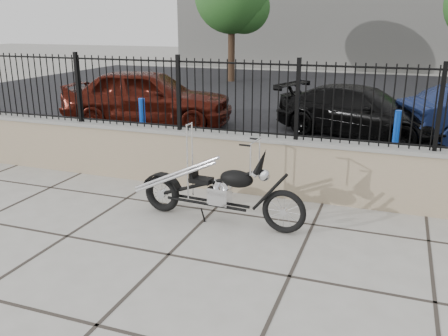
% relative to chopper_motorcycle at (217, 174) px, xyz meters
% --- Properties ---
extents(ground_plane, '(90.00, 90.00, 0.00)m').
position_rel_chopper_motorcycle_xyz_m(ground_plane, '(-0.19, -1.16, -0.70)').
color(ground_plane, '#99968E').
rests_on(ground_plane, ground).
extents(parking_lot, '(30.00, 30.00, 0.00)m').
position_rel_chopper_motorcycle_xyz_m(parking_lot, '(-0.19, 11.34, -0.70)').
color(parking_lot, black).
rests_on(parking_lot, ground).
extents(retaining_wall, '(14.00, 0.36, 0.96)m').
position_rel_chopper_motorcycle_xyz_m(retaining_wall, '(-0.19, 1.34, -0.22)').
color(retaining_wall, gray).
rests_on(retaining_wall, ground_plane).
extents(iron_fence, '(14.00, 0.08, 1.20)m').
position_rel_chopper_motorcycle_xyz_m(iron_fence, '(-0.19, 1.34, 0.86)').
color(iron_fence, black).
rests_on(iron_fence, retaining_wall).
extents(chopper_motorcycle, '(2.37, 0.58, 1.41)m').
position_rel_chopper_motorcycle_xyz_m(chopper_motorcycle, '(0.00, 0.00, 0.00)').
color(chopper_motorcycle, black).
rests_on(chopper_motorcycle, ground_plane).
extents(car_red, '(4.77, 2.54, 1.54)m').
position_rel_chopper_motorcycle_xyz_m(car_red, '(-4.07, 5.44, 0.07)').
color(car_red, '#421009').
rests_on(car_red, parking_lot).
extents(car_black, '(4.55, 2.97, 1.23)m').
position_rel_chopper_motorcycle_xyz_m(car_black, '(1.45, 6.05, -0.09)').
color(car_black, black).
rests_on(car_black, parking_lot).
extents(bollard_a, '(0.14, 0.14, 1.13)m').
position_rel_chopper_motorcycle_xyz_m(bollard_a, '(-2.95, 3.16, -0.14)').
color(bollard_a, '#0B5AA5').
rests_on(bollard_a, ground_plane).
extents(bollard_b, '(0.18, 0.18, 1.11)m').
position_rel_chopper_motorcycle_xyz_m(bollard_b, '(2.30, 3.68, -0.15)').
color(bollard_b, blue).
rests_on(bollard_b, ground_plane).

